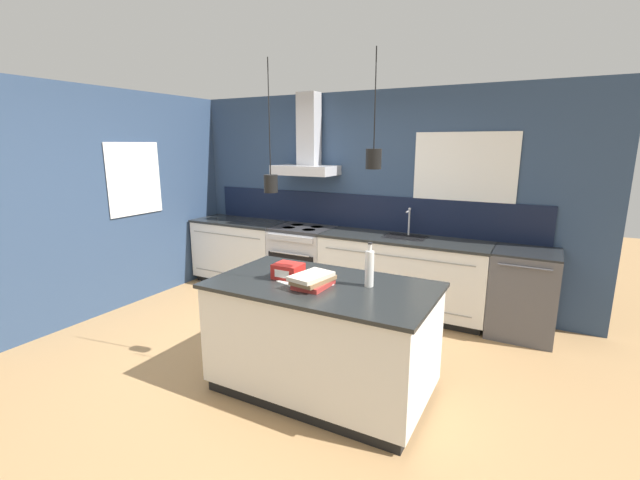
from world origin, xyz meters
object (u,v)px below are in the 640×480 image
(oven_range, at_px, (303,261))
(dishwasher, at_px, (523,293))
(book_stack, at_px, (313,280))
(red_supply_box, at_px, (288,271))
(bottle_on_island, at_px, (369,268))

(oven_range, relative_size, dishwasher, 1.00)
(book_stack, xyz_separation_m, red_supply_box, (-0.28, 0.09, 0.01))
(bottle_on_island, bearing_deg, red_supply_box, -169.30)
(red_supply_box, bearing_deg, bottle_on_island, 10.70)
(red_supply_box, bearing_deg, dishwasher, 49.15)
(oven_range, xyz_separation_m, red_supply_box, (0.99, -1.91, 0.51))
(bottle_on_island, bearing_deg, book_stack, -149.72)
(bottle_on_island, xyz_separation_m, red_supply_box, (-0.65, -0.12, -0.09))
(oven_range, distance_m, book_stack, 2.43)
(dishwasher, bearing_deg, book_stack, -124.44)
(bottle_on_island, height_order, book_stack, bottle_on_island)
(oven_range, distance_m, bottle_on_island, 2.50)
(book_stack, relative_size, red_supply_box, 1.72)
(oven_range, relative_size, bottle_on_island, 2.66)
(oven_range, relative_size, book_stack, 2.41)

